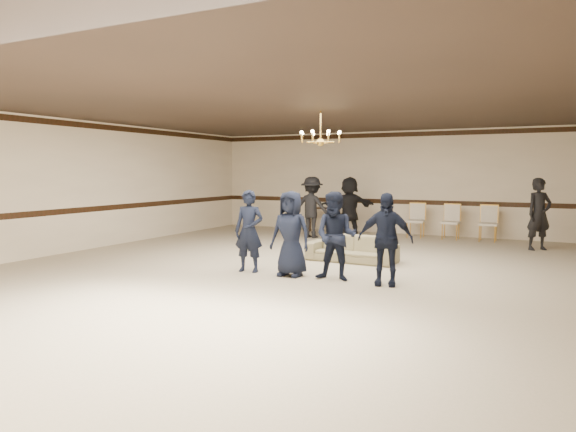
% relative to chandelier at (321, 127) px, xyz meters
% --- Properties ---
extents(room, '(12.01, 14.01, 3.21)m').
position_rel_chandelier_xyz_m(room, '(0.00, -1.00, -1.28)').
color(room, tan).
rests_on(room, ground).
extents(chair_rail, '(12.00, 0.02, 0.14)m').
position_rel_chandelier_xyz_m(chair_rail, '(0.00, 5.99, -1.88)').
color(chair_rail, black).
rests_on(chair_rail, wall_back).
extents(crown_molding, '(12.00, 0.02, 0.14)m').
position_rel_chandelier_xyz_m(crown_molding, '(0.00, 5.99, 0.21)').
color(crown_molding, black).
rests_on(crown_molding, wall_back).
extents(chandelier, '(0.94, 0.94, 0.89)m').
position_rel_chandelier_xyz_m(chandelier, '(0.00, 0.00, 0.00)').
color(chandelier, gold).
rests_on(chandelier, ceiling).
extents(boy_a, '(0.63, 0.45, 1.59)m').
position_rel_chandelier_xyz_m(boy_a, '(-0.88, -1.45, -2.08)').
color(boy_a, black).
rests_on(boy_a, floor).
extents(boy_b, '(0.78, 0.51, 1.59)m').
position_rel_chandelier_xyz_m(boy_b, '(0.02, -1.45, -2.08)').
color(boy_b, black).
rests_on(boy_b, floor).
extents(boy_c, '(0.81, 0.65, 1.59)m').
position_rel_chandelier_xyz_m(boy_c, '(0.92, -1.45, -2.08)').
color(boy_c, black).
rests_on(boy_c, floor).
extents(boy_d, '(0.99, 0.55, 1.59)m').
position_rel_chandelier_xyz_m(boy_d, '(1.82, -1.45, -2.08)').
color(boy_d, black).
rests_on(boy_d, floor).
extents(settee, '(1.95, 0.82, 0.56)m').
position_rel_chandelier_xyz_m(settee, '(0.52, 0.54, -2.59)').
color(settee, '#827C57').
rests_on(settee, floor).
extents(adult_left, '(1.20, 0.75, 1.79)m').
position_rel_chandelier_xyz_m(adult_left, '(-1.88, 3.85, -1.98)').
color(adult_left, black).
rests_on(adult_left, floor).
extents(adult_mid, '(1.63, 1.45, 1.79)m').
position_rel_chandelier_xyz_m(adult_mid, '(-0.98, 4.55, -1.98)').
color(adult_mid, black).
rests_on(adult_mid, floor).
extents(adult_right, '(0.78, 0.74, 1.79)m').
position_rel_chandelier_xyz_m(adult_right, '(4.12, 4.15, -1.98)').
color(adult_right, black).
rests_on(adult_right, floor).
extents(banquet_chair_left, '(0.51, 0.51, 1.00)m').
position_rel_chandelier_xyz_m(banquet_chair_left, '(0.84, 5.25, -2.38)').
color(banquet_chair_left, beige).
rests_on(banquet_chair_left, floor).
extents(banquet_chair_mid, '(0.51, 0.51, 1.00)m').
position_rel_chandelier_xyz_m(banquet_chair_mid, '(1.84, 5.25, -2.38)').
color(banquet_chair_mid, beige).
rests_on(banquet_chair_mid, floor).
extents(banquet_chair_right, '(0.50, 0.50, 1.00)m').
position_rel_chandelier_xyz_m(banquet_chair_right, '(2.84, 5.25, -2.38)').
color(banquet_chair_right, beige).
rests_on(banquet_chair_right, floor).
extents(console_table, '(0.97, 0.48, 0.79)m').
position_rel_chandelier_xyz_m(console_table, '(-2.16, 5.45, -2.48)').
color(console_table, black).
rests_on(console_table, floor).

